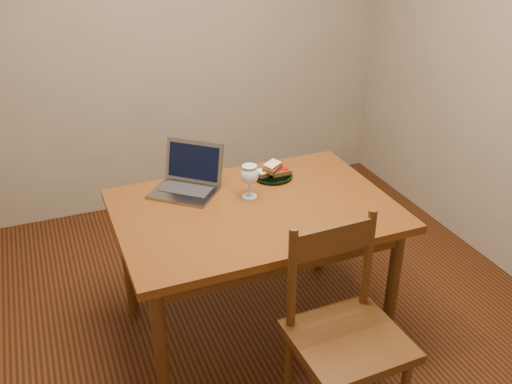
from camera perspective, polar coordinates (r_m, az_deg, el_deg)
name	(u,v)px	position (r m, az deg, el deg)	size (l,w,h in m)	color
floor	(257,328)	(3.14, 0.10, -13.46)	(3.20, 3.20, 0.02)	black
back_wall	(166,22)	(3.97, -9.04, 16.45)	(3.20, 0.02, 2.60)	gray
table	(255,222)	(2.74, -0.14, -3.05)	(1.30, 0.90, 0.74)	#57260E
chair	(346,326)	(2.39, 8.99, -13.06)	(0.45, 0.43, 0.47)	#3E200D
plate	(273,176)	(2.97, 1.68, 1.63)	(0.21, 0.21, 0.02)	black
sandwich_cheese	(266,172)	(2.96, 1.00, 2.03)	(0.10, 0.06, 0.03)	#381E0C
sandwich_tomato	(280,171)	(2.97, 2.46, 2.12)	(0.11, 0.06, 0.03)	#381E0C
sandwich_top	(272,167)	(2.95, 1.66, 2.53)	(0.11, 0.06, 0.03)	#381E0C
milk_glass	(250,181)	(2.74, -0.65, 1.07)	(0.09, 0.09, 0.17)	white
laptop	(188,178)	(2.86, -6.77, 1.42)	(0.41, 0.41, 0.22)	slate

